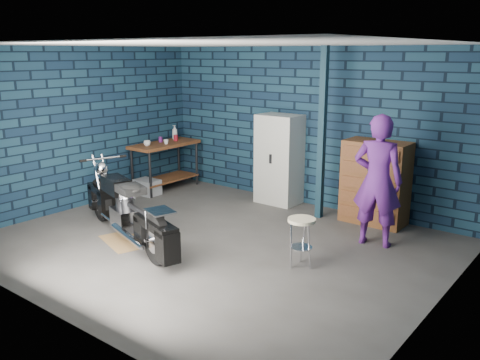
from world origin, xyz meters
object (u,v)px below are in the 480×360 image
object	(u,v)px
locker	(279,159)
shop_stool	(301,243)
storage_bin	(147,187)
person	(378,181)
motorcycle	(126,205)
tool_chest	(375,183)
workbench	(165,166)

from	to	relation	value
locker	shop_stool	world-z (taller)	locker
storage_bin	shop_stool	size ratio (longest dim) A/B	0.73
person	motorcycle	bearing A→B (deg)	25.18
tool_chest	shop_stool	distance (m)	2.17
motorcycle	shop_stool	bearing A→B (deg)	35.62
person	tool_chest	world-z (taller)	person
workbench	person	xyz separation A→B (m)	(4.42, -0.28, 0.46)
person	locker	size ratio (longest dim) A/B	1.17
storage_bin	shop_stool	world-z (taller)	shop_stool
storage_bin	shop_stool	bearing A→B (deg)	-14.88
storage_bin	locker	xyz separation A→B (m)	(2.23, 1.08, 0.64)
workbench	shop_stool	size ratio (longest dim) A/B	2.23
workbench	storage_bin	xyz separation A→B (m)	(0.02, -0.50, -0.31)
locker	tool_chest	distance (m)	1.79
locker	shop_stool	distance (m)	2.82
motorcycle	person	distance (m)	3.47
motorcycle	storage_bin	size ratio (longest dim) A/B	5.28
person	storage_bin	bearing A→B (deg)	-7.94
shop_stool	storage_bin	bearing A→B (deg)	165.12
workbench	motorcycle	xyz separation A→B (m)	(1.63, -2.31, 0.08)
locker	shop_stool	bearing A→B (deg)	-50.37
motorcycle	tool_chest	bearing A→B (deg)	68.50
workbench	storage_bin	world-z (taller)	workbench
workbench	locker	xyz separation A→B (m)	(2.25, 0.58, 0.33)
locker	tool_chest	size ratio (longest dim) A/B	1.21
workbench	motorcycle	world-z (taller)	motorcycle
person	storage_bin	xyz separation A→B (m)	(-4.40, -0.22, -0.77)
storage_bin	shop_stool	xyz separation A→B (m)	(4.00, -1.06, 0.17)
workbench	person	bearing A→B (deg)	-3.63
locker	storage_bin	bearing A→B (deg)	-154.19
workbench	shop_stool	distance (m)	4.32
tool_chest	shop_stool	size ratio (longest dim) A/B	2.06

